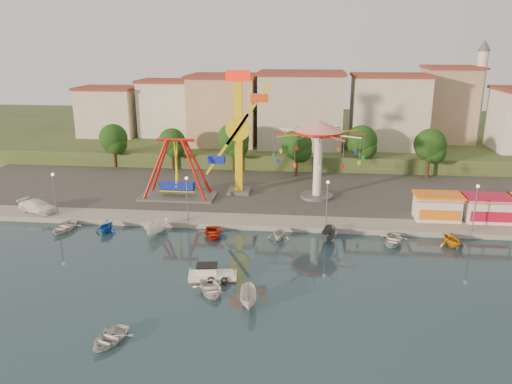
# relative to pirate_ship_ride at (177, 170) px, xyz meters

# --- Properties ---
(ground) EXTENTS (200.00, 200.00, 0.00)m
(ground) POSITION_rel_pirate_ship_ride_xyz_m (11.45, -21.68, -4.39)
(ground) COLOR #132A34
(ground) RESTS_ON ground
(quay_deck) EXTENTS (200.00, 100.00, 0.60)m
(quay_deck) POSITION_rel_pirate_ship_ride_xyz_m (11.45, 40.32, -4.09)
(quay_deck) COLOR #9E998E
(quay_deck) RESTS_ON ground
(asphalt_pad) EXTENTS (90.00, 28.00, 0.01)m
(asphalt_pad) POSITION_rel_pirate_ship_ride_xyz_m (11.45, 8.32, -3.79)
(asphalt_pad) COLOR #4C4944
(asphalt_pad) RESTS_ON quay_deck
(hill_terrace) EXTENTS (200.00, 60.00, 3.00)m
(hill_terrace) POSITION_rel_pirate_ship_ride_xyz_m (11.45, 45.32, -2.89)
(hill_terrace) COLOR #384C26
(hill_terrace) RESTS_ON ground
(pirate_ship_ride) EXTENTS (10.00, 5.00, 8.00)m
(pirate_ship_ride) POSITION_rel_pirate_ship_ride_xyz_m (0.00, 0.00, 0.00)
(pirate_ship_ride) COLOR #59595E
(pirate_ship_ride) RESTS_ON quay_deck
(kamikaze_tower) EXTENTS (6.05, 3.10, 16.50)m
(kamikaze_tower) POSITION_rel_pirate_ship_ride_xyz_m (8.19, 2.65, 4.12)
(kamikaze_tower) COLOR #59595E
(kamikaze_tower) RESTS_ON quay_deck
(wave_swinger) EXTENTS (11.60, 11.60, 10.40)m
(wave_swinger) POSITION_rel_pirate_ship_ride_xyz_m (18.49, 1.82, 3.80)
(wave_swinger) COLOR #59595E
(wave_swinger) RESTS_ON quay_deck
(booth_left) EXTENTS (5.40, 3.78, 3.08)m
(booth_left) POSITION_rel_pirate_ship_ride_xyz_m (32.36, -5.20, -2.23)
(booth_left) COLOR white
(booth_left) RESTS_ON quay_deck
(booth_mid) EXTENTS (5.40, 3.78, 3.08)m
(booth_mid) POSITION_rel_pirate_ship_ride_xyz_m (38.04, -5.20, -2.23)
(booth_mid) COLOR white
(booth_mid) RESTS_ON quay_deck
(lamp_post_0) EXTENTS (0.14, 0.14, 5.00)m
(lamp_post_0) POSITION_rel_pirate_ship_ride_xyz_m (-12.55, -8.68, -1.29)
(lamp_post_0) COLOR #59595E
(lamp_post_0) RESTS_ON quay_deck
(lamp_post_1) EXTENTS (0.14, 0.14, 5.00)m
(lamp_post_1) POSITION_rel_pirate_ship_ride_xyz_m (3.45, -8.68, -1.29)
(lamp_post_1) COLOR #59595E
(lamp_post_1) RESTS_ON quay_deck
(lamp_post_2) EXTENTS (0.14, 0.14, 5.00)m
(lamp_post_2) POSITION_rel_pirate_ship_ride_xyz_m (19.45, -8.68, -1.29)
(lamp_post_2) COLOR #59595E
(lamp_post_2) RESTS_ON quay_deck
(lamp_post_3) EXTENTS (0.14, 0.14, 5.00)m
(lamp_post_3) POSITION_rel_pirate_ship_ride_xyz_m (35.45, -8.68, -1.29)
(lamp_post_3) COLOR #59595E
(lamp_post_3) RESTS_ON quay_deck
(tree_0) EXTENTS (4.60, 4.60, 7.19)m
(tree_0) POSITION_rel_pirate_ship_ride_xyz_m (-14.55, 15.29, 1.08)
(tree_0) COLOR #382314
(tree_0) RESTS_ON quay_deck
(tree_1) EXTENTS (4.35, 4.35, 6.80)m
(tree_1) POSITION_rel_pirate_ship_ride_xyz_m (-4.55, 14.56, 0.81)
(tree_1) COLOR #382314
(tree_1) RESTS_ON quay_deck
(tree_2) EXTENTS (5.02, 5.02, 7.85)m
(tree_2) POSITION_rel_pirate_ship_ride_xyz_m (5.45, 14.13, 1.52)
(tree_2) COLOR #382314
(tree_2) RESTS_ON quay_deck
(tree_3) EXTENTS (4.68, 4.68, 7.32)m
(tree_3) POSITION_rel_pirate_ship_ride_xyz_m (15.45, 12.68, 1.16)
(tree_3) COLOR #382314
(tree_3) RESTS_ON quay_deck
(tree_4) EXTENTS (4.86, 4.86, 7.60)m
(tree_4) POSITION_rel_pirate_ship_ride_xyz_m (25.45, 15.67, 1.35)
(tree_4) COLOR #382314
(tree_4) RESTS_ON quay_deck
(tree_5) EXTENTS (4.83, 4.83, 7.54)m
(tree_5) POSITION_rel_pirate_ship_ride_xyz_m (35.45, 13.85, 1.31)
(tree_5) COLOR #382314
(tree_5) RESTS_ON quay_deck
(building_0) EXTENTS (9.26, 9.53, 11.87)m
(building_0) POSITION_rel_pirate_ship_ride_xyz_m (-21.92, 24.38, 4.54)
(building_0) COLOR beige
(building_0) RESTS_ON hill_terrace
(building_1) EXTENTS (12.33, 9.01, 8.63)m
(building_1) POSITION_rel_pirate_ship_ride_xyz_m (-9.88, 29.70, 2.92)
(building_1) COLOR silver
(building_1) RESTS_ON hill_terrace
(building_2) EXTENTS (11.95, 9.28, 11.23)m
(building_2) POSITION_rel_pirate_ship_ride_xyz_m (3.27, 30.28, 4.22)
(building_2) COLOR tan
(building_2) RESTS_ON hill_terrace
(building_3) EXTENTS (12.59, 10.50, 9.20)m
(building_3) POSITION_rel_pirate_ship_ride_xyz_m (17.06, 27.12, 3.20)
(building_3) COLOR beige
(building_3) RESTS_ON hill_terrace
(building_4) EXTENTS (10.75, 9.23, 9.24)m
(building_4) POSITION_rel_pirate_ship_ride_xyz_m (30.52, 30.52, 3.22)
(building_4) COLOR beige
(building_4) RESTS_ON hill_terrace
(building_5) EXTENTS (12.77, 10.96, 11.21)m
(building_5) POSITION_rel_pirate_ship_ride_xyz_m (43.82, 28.65, 4.21)
(building_5) COLOR tan
(building_5) RESTS_ON hill_terrace
(minaret) EXTENTS (2.80, 2.80, 18.00)m
(minaret) POSITION_rel_pirate_ship_ride_xyz_m (47.45, 32.32, 8.15)
(minaret) COLOR silver
(minaret) RESTS_ON hill_terrace
(cabin_motorboat) EXTENTS (4.48, 2.25, 1.51)m
(cabin_motorboat) POSITION_rel_pirate_ship_ride_xyz_m (8.79, -22.14, -3.99)
(cabin_motorboat) COLOR white
(cabin_motorboat) RESTS_ON ground
(rowboat_a) EXTENTS (3.97, 4.49, 0.77)m
(rowboat_a) POSITION_rel_pirate_ship_ride_xyz_m (9.20, -24.62, -4.01)
(rowboat_a) COLOR white
(rowboat_a) RESTS_ON ground
(rowboat_b) EXTENTS (3.44, 4.13, 0.74)m
(rowboat_b) POSITION_rel_pirate_ship_ride_xyz_m (3.38, -32.62, -4.02)
(rowboat_b) COLOR silver
(rowboat_b) RESTS_ON ground
(skiff) EXTENTS (1.77, 3.72, 1.39)m
(skiff) POSITION_rel_pirate_ship_ride_xyz_m (12.68, -26.42, -3.70)
(skiff) COLOR silver
(skiff) RESTS_ON ground
(van) EXTENTS (5.45, 3.55, 1.47)m
(van) POSITION_rel_pirate_ship_ride_xyz_m (-15.54, -7.68, -3.06)
(van) COLOR white
(van) RESTS_ON quay_deck
(moored_boat_0) EXTENTS (3.32, 4.38, 0.85)m
(moored_boat_0) POSITION_rel_pirate_ship_ride_xyz_m (-10.25, -11.88, -3.97)
(moored_boat_0) COLOR silver
(moored_boat_0) RESTS_ON ground
(moored_boat_1) EXTENTS (2.79, 3.13, 1.50)m
(moored_boat_1) POSITION_rel_pirate_ship_ride_xyz_m (-5.21, -11.88, -3.64)
(moored_boat_1) COLOR blue
(moored_boat_1) RESTS_ON ground
(moored_boat_2) EXTENTS (2.62, 4.26, 1.54)m
(moored_boat_2) POSITION_rel_pirate_ship_ride_xyz_m (0.64, -11.88, -3.62)
(moored_boat_2) COLOR white
(moored_boat_2) RESTS_ON ground
(moored_boat_3) EXTENTS (3.72, 4.46, 0.80)m
(moored_boat_3) POSITION_rel_pirate_ship_ride_xyz_m (6.97, -11.88, -4.00)
(moored_boat_3) COLOR #B7230E
(moored_boat_3) RESTS_ON ground
(moored_boat_4) EXTENTS (2.87, 3.19, 1.50)m
(moored_boat_4) POSITION_rel_pirate_ship_ride_xyz_m (14.32, -11.88, -3.64)
(moored_boat_4) COLOR silver
(moored_boat_4) RESTS_ON ground
(moored_boat_5) EXTENTS (2.11, 3.91, 1.43)m
(moored_boat_5) POSITION_rel_pirate_ship_ride_xyz_m (19.63, -11.88, -3.68)
(moored_boat_5) COLOR #504F54
(moored_boat_5) RESTS_ON ground
(moored_boat_6) EXTENTS (3.95, 4.73, 0.84)m
(moored_boat_6) POSITION_rel_pirate_ship_ride_xyz_m (26.38, -11.88, -3.97)
(moored_boat_6) COLOR silver
(moored_boat_6) RESTS_ON ground
(moored_boat_7) EXTENTS (3.46, 3.74, 1.63)m
(moored_boat_7) POSITION_rel_pirate_ship_ride_xyz_m (32.41, -11.88, -3.58)
(moored_boat_7) COLOR orange
(moored_boat_7) RESTS_ON ground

